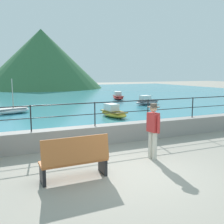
{
  "coord_description": "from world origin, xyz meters",
  "views": [
    {
      "loc": [
        -3.27,
        -5.83,
        2.68
      ],
      "look_at": [
        0.92,
        3.7,
        1.1
      ],
      "focal_mm": 41.74,
      "sensor_mm": 36.0,
      "label": 1
    }
  ],
  "objects_px": {
    "boat_2": "(147,101)",
    "boat_3": "(12,110)",
    "person_walking": "(153,128)",
    "bench_main": "(75,158)",
    "boat_0": "(118,97)",
    "boat_4": "(113,112)"
  },
  "relations": [
    {
      "from": "bench_main",
      "to": "boat_0",
      "type": "relative_size",
      "value": 0.7
    },
    {
      "from": "boat_2",
      "to": "person_walking",
      "type": "bearing_deg",
      "value": -120.53
    },
    {
      "from": "boat_0",
      "to": "boat_2",
      "type": "xyz_separation_m",
      "value": [
        0.37,
        -4.84,
        0.0
      ]
    },
    {
      "from": "boat_0",
      "to": "boat_3",
      "type": "xyz_separation_m",
      "value": [
        -10.11,
        -5.47,
        -0.06
      ]
    },
    {
      "from": "person_walking",
      "to": "boat_0",
      "type": "relative_size",
      "value": 0.72
    },
    {
      "from": "bench_main",
      "to": "boat_2",
      "type": "xyz_separation_m",
      "value": [
        9.58,
        12.32,
        -0.23
      ]
    },
    {
      "from": "boat_0",
      "to": "boat_4",
      "type": "distance_m",
      "value": 10.32
    },
    {
      "from": "boat_2",
      "to": "boat_4",
      "type": "relative_size",
      "value": 1.01
    },
    {
      "from": "boat_0",
      "to": "boat_4",
      "type": "height_order",
      "value": "same"
    },
    {
      "from": "boat_0",
      "to": "boat_3",
      "type": "relative_size",
      "value": 0.99
    },
    {
      "from": "bench_main",
      "to": "boat_4",
      "type": "relative_size",
      "value": 0.71
    },
    {
      "from": "boat_3",
      "to": "boat_4",
      "type": "xyz_separation_m",
      "value": [
        5.49,
        -3.76,
        0.06
      ]
    },
    {
      "from": "person_walking",
      "to": "bench_main",
      "type": "bearing_deg",
      "value": -167.06
    },
    {
      "from": "boat_3",
      "to": "boat_0",
      "type": "bearing_deg",
      "value": 28.41
    },
    {
      "from": "person_walking",
      "to": "boat_3",
      "type": "xyz_separation_m",
      "value": [
        -3.58,
        11.08,
        -0.71
      ]
    },
    {
      "from": "boat_3",
      "to": "bench_main",
      "type": "bearing_deg",
      "value": -85.57
    },
    {
      "from": "bench_main",
      "to": "person_walking",
      "type": "xyz_separation_m",
      "value": [
        2.67,
        0.61,
        0.42
      ]
    },
    {
      "from": "boat_3",
      "to": "person_walking",
      "type": "bearing_deg",
      "value": -72.1
    },
    {
      "from": "person_walking",
      "to": "boat_0",
      "type": "bearing_deg",
      "value": 68.46
    },
    {
      "from": "bench_main",
      "to": "boat_4",
      "type": "distance_m",
      "value": 9.16
    },
    {
      "from": "boat_0",
      "to": "boat_2",
      "type": "distance_m",
      "value": 4.85
    },
    {
      "from": "boat_2",
      "to": "boat_3",
      "type": "distance_m",
      "value": 10.5
    }
  ]
}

